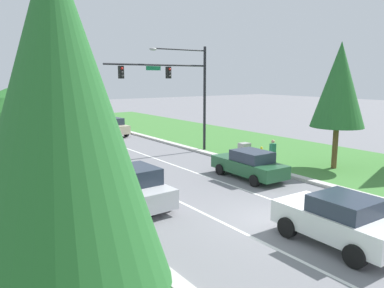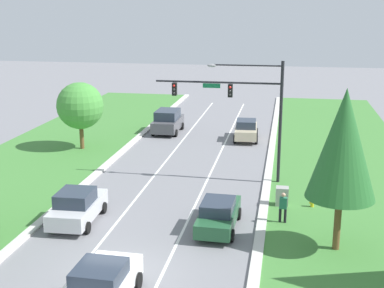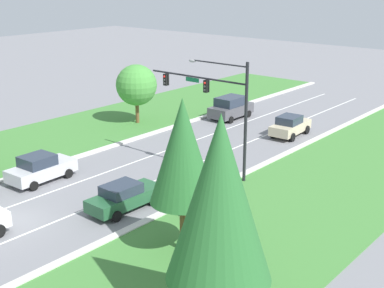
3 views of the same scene
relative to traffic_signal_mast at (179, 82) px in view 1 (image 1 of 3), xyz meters
name	(u,v)px [view 1 (image 1 of 3)]	position (x,y,z in m)	size (l,w,h in m)	color
ground_plane	(275,221)	(-4.01, -12.96, -5.17)	(160.00, 160.00, 0.00)	slate
curb_strip_right	(357,193)	(1.64, -12.96, -5.09)	(0.50, 90.00, 0.15)	beige
curb_strip_left	(147,259)	(-9.66, -12.96, -5.09)	(0.50, 90.00, 0.15)	beige
lane_stripe_inner_left	(241,231)	(-5.81, -12.96, -5.16)	(0.14, 81.00, 0.01)	white
lane_stripe_inner_right	(305,211)	(-2.21, -12.96, -5.16)	(0.14, 81.00, 0.01)	white
traffic_signal_mast	(179,82)	(0.00, 0.00, 0.00)	(7.96, 0.41, 7.72)	black
silver_sedan	(132,187)	(-7.81, -8.27, -4.29)	(2.23, 4.47, 1.78)	silver
champagne_sedan	(111,127)	(-0.61, 10.82, -4.29)	(2.16, 4.42, 1.74)	beige
white_sedan	(339,220)	(-3.88, -15.60, -4.29)	(2.21, 4.21, 1.71)	white
graphite_suv	(29,129)	(-7.64, 12.23, -4.13)	(2.25, 4.53, 2.04)	#4C4C51
forest_sedan	(249,164)	(-0.50, -7.81, -4.37)	(2.02, 4.63, 1.58)	#235633
utility_cabinet	(244,151)	(2.60, -4.09, -4.60)	(0.70, 0.60, 1.13)	#9E9E99
pedestrian	(273,152)	(2.68, -6.57, -4.23)	(0.40, 0.24, 1.69)	black
fire_hydrant	(261,152)	(4.28, -4.06, -4.82)	(0.34, 0.20, 0.70)	gold
conifer_near_right_tree	(339,85)	(5.15, -9.27, -0.10)	(3.11, 3.11, 7.57)	brown
oak_near_left_tree	(34,161)	(-12.48, -12.06, -1.83)	(3.95, 3.95, 5.31)	brown
conifer_mid_left_tree	(60,122)	(-13.09, -16.95, -0.28)	(3.17, 3.17, 7.44)	brown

